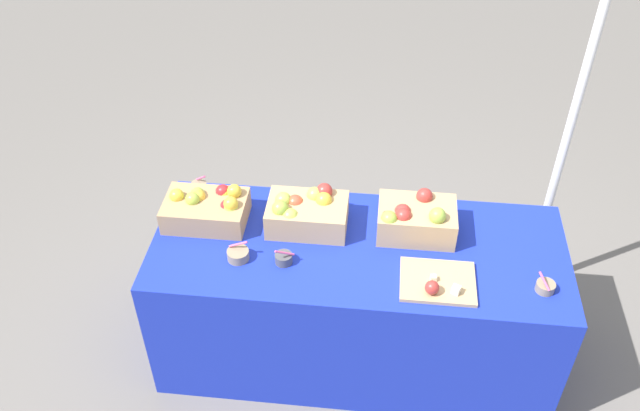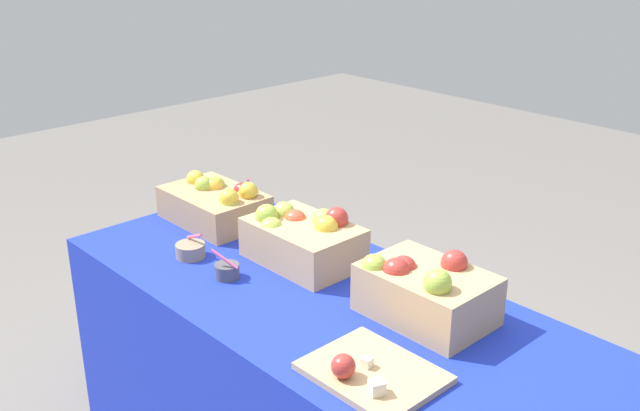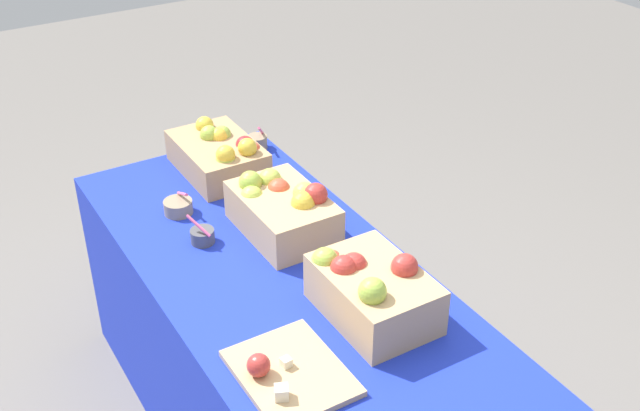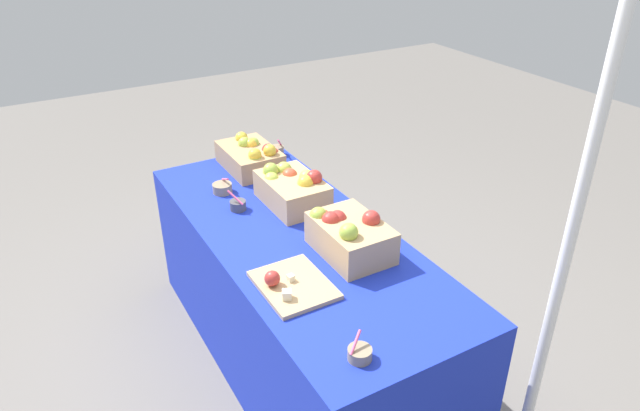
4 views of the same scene
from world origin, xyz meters
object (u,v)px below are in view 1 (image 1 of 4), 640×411
object	(u,v)px
cutting_board_front	(437,282)
sample_bowl_extra	(545,287)
apple_crate_middle	(306,212)
apple_crate_right	(415,219)
tent_pole	(565,143)
sample_bowl_near	(238,255)
sample_bowl_mid	(199,187)
sample_bowl_far	(284,258)
apple_crate_left	(208,208)

from	to	relation	value
cutting_board_front	sample_bowl_extra	xyz separation A→B (m)	(0.45, 0.02, 0.01)
apple_crate_middle	apple_crate_right	bearing A→B (deg)	0.44
apple_crate_right	apple_crate_middle	bearing A→B (deg)	-179.56
sample_bowl_extra	tent_pole	world-z (taller)	tent_pole
apple_crate_right	sample_bowl_near	distance (m)	0.82
apple_crate_middle	tent_pole	distance (m)	1.30
apple_crate_middle	cutting_board_front	size ratio (longest dim) A/B	1.15
sample_bowl_mid	sample_bowl_far	size ratio (longest dim) A/B	1.09
apple_crate_middle	sample_bowl_extra	size ratio (longest dim) A/B	4.08
apple_crate_left	apple_crate_middle	size ratio (longest dim) A/B	1.04
apple_crate_left	apple_crate_right	distance (m)	0.97
sample_bowl_near	sample_bowl_extra	distance (m)	1.34
apple_crate_left	sample_bowl_near	distance (m)	0.32
apple_crate_left	apple_crate_right	xyz separation A→B (m)	(0.97, 0.01, 0.01)
sample_bowl_extra	sample_bowl_mid	bearing A→B (deg)	162.96
cutting_board_front	sample_bowl_mid	world-z (taller)	sample_bowl_mid
apple_crate_left	sample_bowl_mid	size ratio (longest dim) A/B	3.49
apple_crate_left	cutting_board_front	world-z (taller)	apple_crate_left
apple_crate_left	sample_bowl_near	bearing A→B (deg)	-52.48
apple_crate_middle	sample_bowl_mid	bearing A→B (deg)	160.95
apple_crate_right	cutting_board_front	size ratio (longest dim) A/B	1.10
apple_crate_middle	tent_pole	bearing A→B (deg)	19.79
cutting_board_front	sample_bowl_far	xyz separation A→B (m)	(-0.67, 0.06, 0.01)
sample_bowl_mid	sample_bowl_near	bearing A→B (deg)	-57.33
apple_crate_middle	sample_bowl_mid	xyz separation A→B (m)	(-0.56, 0.19, -0.05)
sample_bowl_near	tent_pole	distance (m)	1.65
sample_bowl_far	sample_bowl_extra	size ratio (longest dim) A/B	1.12
apple_crate_right	sample_bowl_mid	xyz separation A→B (m)	(-1.06, 0.19, -0.06)
apple_crate_right	sample_bowl_mid	world-z (taller)	apple_crate_right
apple_crate_middle	apple_crate_left	bearing A→B (deg)	-179.15
sample_bowl_near	apple_crate_middle	bearing A→B (deg)	42.75
cutting_board_front	sample_bowl_near	size ratio (longest dim) A/B	3.28
sample_bowl_extra	tent_pole	xyz separation A→B (m)	(0.15, 0.74, 0.24)
sample_bowl_mid	sample_bowl_extra	distance (m)	1.70
apple_crate_left	sample_bowl_mid	world-z (taller)	apple_crate_left
apple_crate_right	sample_bowl_extra	distance (m)	0.64
cutting_board_front	apple_crate_left	bearing A→B (deg)	163.67
apple_crate_left	apple_crate_middle	world-z (taller)	apple_crate_middle
apple_crate_right	tent_pole	distance (m)	0.85
sample_bowl_mid	tent_pole	xyz separation A→B (m)	(1.77, 0.24, 0.23)
apple_crate_left	sample_bowl_mid	bearing A→B (deg)	115.89
apple_crate_middle	apple_crate_right	world-z (taller)	apple_crate_right
apple_crate_left	sample_bowl_extra	world-z (taller)	apple_crate_left
cutting_board_front	tent_pole	size ratio (longest dim) A/B	0.16
sample_bowl_near	sample_bowl_extra	size ratio (longest dim) A/B	1.08
apple_crate_right	sample_bowl_far	bearing A→B (deg)	-155.57
sample_bowl_far	cutting_board_front	bearing A→B (deg)	-5.47
tent_pole	sample_bowl_far	bearing A→B (deg)	-151.61
apple_crate_left	sample_bowl_far	distance (m)	0.47
apple_crate_middle	sample_bowl_near	bearing A→B (deg)	-137.25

